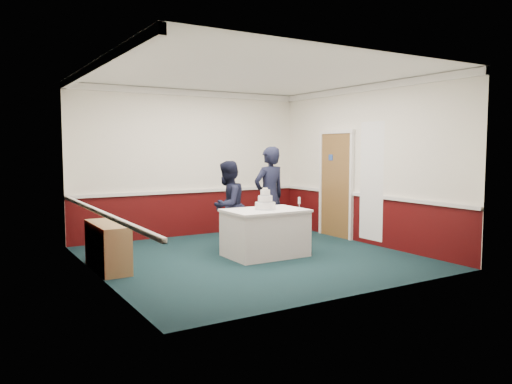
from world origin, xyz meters
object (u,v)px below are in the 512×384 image
person_woman (269,196)px  person_man (228,206)px  sideboard (108,246)px  cake_knife (270,211)px  wedding_cake (265,203)px  cake_table (265,232)px  champagne_flute (299,201)px

person_woman → person_man: bearing=-5.5°
sideboard → cake_knife: 2.60m
wedding_cake → cake_knife: wedding_cake is taller
cake_table → champagne_flute: 0.78m
cake_table → person_man: (-0.30, 0.78, 0.39)m
person_woman → cake_table: bearing=47.4°
cake_table → person_woman: person_woman is taller
person_woman → wedding_cake: bearing=47.4°
sideboard → cake_table: 2.55m
cake_knife → champagne_flute: champagne_flute is taller
cake_knife → champagne_flute: 0.55m
person_man → person_woman: (0.89, 0.01, 0.13)m
champagne_flute → person_woman: bearing=85.3°
cake_table → champagne_flute: champagne_flute is taller
sideboard → wedding_cake: wedding_cake is taller
sideboard → champagne_flute: champagne_flute is taller
wedding_cake → champagne_flute: bearing=-29.2°
person_man → person_woman: person_woman is taller
wedding_cake → champagne_flute: 0.57m
cake_knife → wedding_cake: bearing=72.9°
wedding_cake → person_woman: size_ratio=0.20×
wedding_cake → cake_knife: 0.23m
cake_knife → person_man: size_ratio=0.14×
person_woman → cake_knife: bearing=52.1°
person_man → person_woman: bearing=147.3°
champagne_flute → person_man: size_ratio=0.13×
champagne_flute → sideboard: bearing=166.9°
champagne_flute → person_woman: size_ratio=0.11×
champagne_flute → person_woman: person_woman is taller
person_man → wedding_cake: bearing=77.9°
sideboard → person_man: bearing=9.2°
person_man → sideboard: bearing=-23.9°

